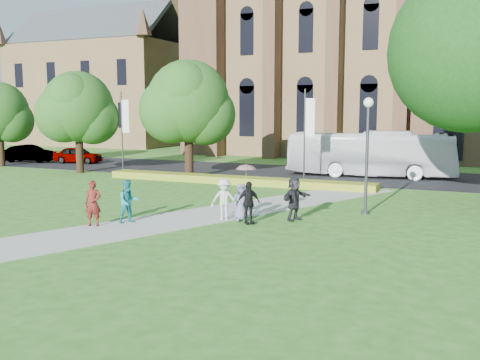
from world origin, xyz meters
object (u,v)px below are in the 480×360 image
at_px(tour_coach, 371,154).
at_px(car_0, 78,155).
at_px(pedestrian_0, 93,203).
at_px(car_1, 30,153).
at_px(streetlamp, 367,141).

distance_m(tour_coach, car_0, 25.22).
bearing_deg(pedestrian_0, car_0, 111.55).
height_order(car_0, pedestrian_0, pedestrian_0).
bearing_deg(car_1, car_0, -91.11).
relative_size(car_0, pedestrian_0, 2.29).
height_order(car_0, car_1, car_1).
bearing_deg(pedestrian_0, tour_coach, 50.27).
distance_m(streetlamp, pedestrian_0, 12.16).
height_order(streetlamp, car_1, streetlamp).
bearing_deg(car_1, tour_coach, -100.57).
bearing_deg(car_0, streetlamp, -125.43).
bearing_deg(tour_coach, car_1, 89.36).
bearing_deg(tour_coach, pedestrian_0, 156.45).
xyz_separation_m(streetlamp, car_0, (-27.34, 12.99, -2.55)).
xyz_separation_m(tour_coach, car_0, (-25.19, -0.59, -0.88)).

